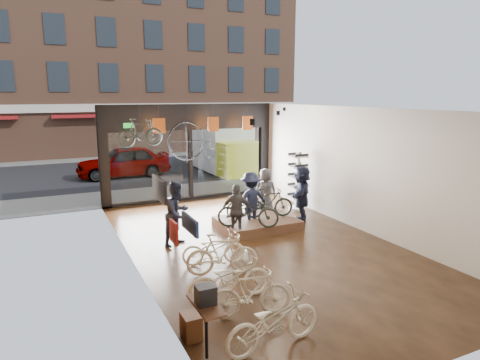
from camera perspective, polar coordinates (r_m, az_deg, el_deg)
ground_plane at (r=12.21m, az=2.74°, el=-8.77°), size 7.00×12.00×0.04m
ceiling at (r=11.46m, az=2.93°, el=9.56°), size 7.00×12.00×0.04m
wall_left at (r=10.53m, az=-14.34°, el=-1.51°), size 0.04×12.00×3.80m
wall_right at (r=13.67m, az=15.97°, el=1.34°), size 0.04×12.00×3.80m
wall_back at (r=7.15m, az=26.42°, el=-8.52°), size 7.00×0.04×3.80m
storefront at (r=17.14m, az=-6.66°, el=3.67°), size 7.00×0.26×3.80m
exit_sign at (r=16.30m, az=-14.69°, el=7.05°), size 0.35×0.06×0.18m
street_road at (r=26.02m, az=-12.95°, el=1.85°), size 30.00×18.00×0.02m
sidewalk_near at (r=18.59m, az=-7.72°, el=-1.51°), size 30.00×2.40×0.12m
sidewalk_far at (r=29.88m, az=-14.62°, el=3.12°), size 30.00×2.00×0.12m
opposite_building at (r=32.18m, az=-16.14°, el=16.01°), size 26.00×5.00×14.00m
street_car at (r=22.69m, az=-15.26°, el=2.41°), size 4.63×1.86×1.58m
box_truck at (r=23.15m, az=-1.98°, el=4.29°), size 2.23×6.68×2.63m
floor_bike_0 at (r=7.50m, az=4.47°, el=-18.26°), size 1.90×0.83×0.97m
floor_bike_1 at (r=8.38m, az=1.39°, el=-14.83°), size 1.67×0.77×0.97m
floor_bike_2 at (r=9.02m, az=-1.35°, el=-12.96°), size 1.81×0.72×0.93m
floor_bike_3 at (r=10.16m, az=-2.40°, el=-9.82°), size 1.76×0.89×1.02m
floor_bike_4 at (r=10.78m, az=-3.55°, el=-9.11°), size 1.65×0.90×0.82m
display_platform at (r=13.65m, az=2.29°, el=-5.80°), size 2.40×1.80×0.30m
display_bike_left at (r=12.65m, az=1.08°, el=-4.23°), size 1.89×1.47×0.96m
display_bike_mid at (r=13.66m, az=3.87°, el=-3.06°), size 1.66×0.77×0.96m
display_bike_right at (r=13.98m, az=0.44°, el=-3.00°), size 1.64×1.07×0.81m
customer_1 at (r=12.11m, az=-8.36°, el=-4.44°), size 1.12×1.07×1.81m
customer_2 at (r=12.58m, az=-0.41°, el=-4.16°), size 1.01×0.84×1.62m
customer_3 at (r=13.47m, az=1.45°, el=-2.73°), size 1.17×0.69×1.80m
customer_4 at (r=14.92m, az=3.41°, el=-1.60°), size 0.90×0.69×1.66m
customer_5 at (r=14.35m, az=8.22°, el=-1.81°), size 1.46×1.72×1.86m
sunglasses_rack at (r=15.62m, az=7.67°, el=-0.22°), size 0.65×0.55×2.13m
wall_merch at (r=7.49m, az=-7.72°, el=-11.41°), size 0.40×2.40×2.60m
penny_farthing at (r=15.37m, az=-6.14°, el=5.05°), size 1.70×0.06×1.36m
hung_bike at (r=14.68m, az=-13.16°, el=6.19°), size 1.63×0.72×0.95m
jersey_left at (r=15.85m, az=-10.73°, el=7.11°), size 0.45×0.03×0.55m
jersey_mid at (r=16.51m, az=-3.58°, el=7.45°), size 0.45×0.03×0.55m
jersey_right at (r=17.10m, az=1.02°, el=7.61°), size 0.45×0.03×0.55m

